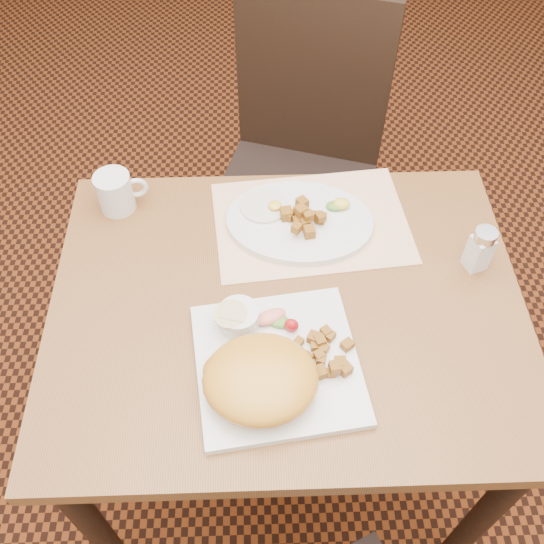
{
  "coord_description": "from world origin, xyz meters",
  "views": [
    {
      "loc": [
        -0.05,
        -0.65,
        1.69
      ],
      "look_at": [
        -0.03,
        0.02,
        0.82
      ],
      "focal_mm": 40.0,
      "sensor_mm": 36.0,
      "label": 1
    }
  ],
  "objects_px": {
    "table": "(286,333)",
    "salt_shaker": "(480,249)",
    "plate_oval": "(300,222)",
    "plate_square": "(278,364)",
    "coffee_mug": "(116,192)",
    "chair_far": "(300,157)"
  },
  "relations": [
    {
      "from": "table",
      "to": "salt_shaker",
      "type": "height_order",
      "value": "salt_shaker"
    },
    {
      "from": "plate_oval",
      "to": "plate_square",
      "type": "bearing_deg",
      "value": -100.01
    },
    {
      "from": "table",
      "to": "plate_oval",
      "type": "bearing_deg",
      "value": 80.0
    },
    {
      "from": "plate_square",
      "to": "coffee_mug",
      "type": "bearing_deg",
      "value": 129.01
    },
    {
      "from": "plate_oval",
      "to": "salt_shaker",
      "type": "relative_size",
      "value": 3.05
    },
    {
      "from": "chair_far",
      "to": "coffee_mug",
      "type": "bearing_deg",
      "value": 59.93
    },
    {
      "from": "coffee_mug",
      "to": "salt_shaker",
      "type": "bearing_deg",
      "value": -14.46
    },
    {
      "from": "coffee_mug",
      "to": "plate_oval",
      "type": "bearing_deg",
      "value": -10.05
    },
    {
      "from": "chair_far",
      "to": "salt_shaker",
      "type": "bearing_deg",
      "value": 135.34
    },
    {
      "from": "plate_oval",
      "to": "coffee_mug",
      "type": "relative_size",
      "value": 2.82
    },
    {
      "from": "plate_oval",
      "to": "salt_shaker",
      "type": "distance_m",
      "value": 0.36
    },
    {
      "from": "plate_oval",
      "to": "coffee_mug",
      "type": "distance_m",
      "value": 0.39
    },
    {
      "from": "plate_oval",
      "to": "coffee_mug",
      "type": "height_order",
      "value": "coffee_mug"
    },
    {
      "from": "plate_square",
      "to": "table",
      "type": "bearing_deg",
      "value": 79.96
    },
    {
      "from": "table",
      "to": "plate_square",
      "type": "bearing_deg",
      "value": -100.04
    },
    {
      "from": "plate_square",
      "to": "salt_shaker",
      "type": "height_order",
      "value": "salt_shaker"
    },
    {
      "from": "plate_oval",
      "to": "chair_far",
      "type": "bearing_deg",
      "value": 85.26
    },
    {
      "from": "plate_square",
      "to": "salt_shaker",
      "type": "bearing_deg",
      "value": 28.29
    },
    {
      "from": "salt_shaker",
      "to": "plate_oval",
      "type": "bearing_deg",
      "value": 160.77
    },
    {
      "from": "plate_oval",
      "to": "salt_shaker",
      "type": "xyz_separation_m",
      "value": [
        0.34,
        -0.12,
        0.04
      ]
    },
    {
      "from": "table",
      "to": "coffee_mug",
      "type": "bearing_deg",
      "value": 142.77
    },
    {
      "from": "table",
      "to": "coffee_mug",
      "type": "distance_m",
      "value": 0.46
    }
  ]
}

